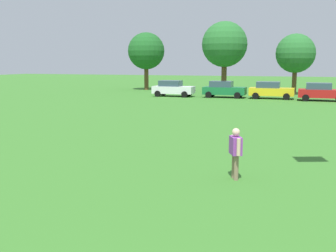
{
  "coord_description": "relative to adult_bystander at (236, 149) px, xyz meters",
  "views": [
    {
      "loc": [
        4.23,
        0.1,
        3.57
      ],
      "look_at": [
        0.98,
        9.82,
        1.98
      ],
      "focal_mm": 44.08,
      "sensor_mm": 36.0,
      "label": 1
    }
  ],
  "objects": [
    {
      "name": "tree_center",
      "position": [
        -7.43,
        36.76,
        4.71
      ],
      "size": [
        5.37,
        5.37,
        8.37
      ],
      "color": "brown",
      "rests_on": "ground"
    },
    {
      "name": "parked_car_red_3",
      "position": [
        3.34,
        28.62,
        -0.09
      ],
      "size": [
        4.3,
        2.02,
        1.68
      ],
      "color": "red",
      "rests_on": "ground"
    },
    {
      "name": "parked_car_white_0",
      "position": [
        -11.38,
        29.07,
        -0.09
      ],
      "size": [
        4.3,
        2.02,
        1.68
      ],
      "color": "white",
      "rests_on": "ground"
    },
    {
      "name": "adult_bystander",
      "position": [
        0.0,
        0.0,
        0.0
      ],
      "size": [
        0.48,
        0.7,
        1.59
      ],
      "rotation": [
        0.0,
        0.0,
        2.0
      ],
      "color": "#8C7259",
      "rests_on": "ground"
    },
    {
      "name": "parked_car_green_1",
      "position": [
        -6.03,
        29.49,
        -0.09
      ],
      "size": [
        4.3,
        2.02,
        1.68
      ],
      "color": "#196B38",
      "rests_on": "ground"
    },
    {
      "name": "tree_far_left",
      "position": [
        -17.97,
        38.23,
        4.06
      ],
      "size": [
        4.76,
        4.76,
        7.42
      ],
      "color": "brown",
      "rests_on": "ground"
    },
    {
      "name": "parked_car_yellow_2",
      "position": [
        -1.33,
        29.51,
        -0.09
      ],
      "size": [
        4.3,
        2.02,
        1.68
      ],
      "color": "yellow",
      "rests_on": "ground"
    },
    {
      "name": "tree_far_right",
      "position": [
        0.67,
        35.86,
        3.59
      ],
      "size": [
        4.31,
        4.31,
        6.71
      ],
      "color": "brown",
      "rests_on": "ground"
    },
    {
      "name": "ground_plane",
      "position": [
        -2.27,
        17.53,
        -0.95
      ],
      "size": [
        160.0,
        160.0,
        0.0
      ],
      "primitive_type": "plane",
      "color": "#387528"
    }
  ]
}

